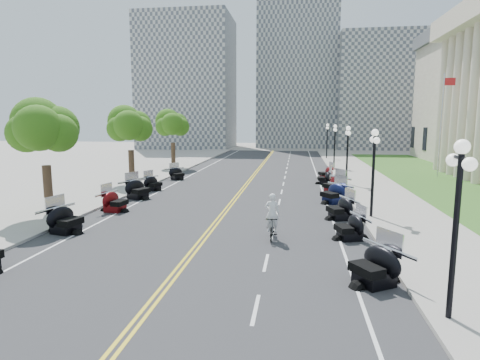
{
  "coord_description": "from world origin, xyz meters",
  "views": [
    {
      "loc": [
        4.32,
        -19.19,
        5.59
      ],
      "look_at": [
        0.94,
        4.57,
        2.0
      ],
      "focal_mm": 30.0,
      "sensor_mm": 36.0,
      "label": 1
    }
  ],
  "objects": [
    {
      "name": "ground",
      "position": [
        0.0,
        0.0,
        0.0
      ],
      "size": [
        160.0,
        160.0,
        0.0
      ],
      "primitive_type": "plane",
      "color": "gray"
    },
    {
      "name": "road",
      "position": [
        0.0,
        10.0,
        0.0
      ],
      "size": [
        16.0,
        90.0,
        0.01
      ],
      "primitive_type": "cube",
      "color": "#333335",
      "rests_on": "ground"
    },
    {
      "name": "centerline_yellow_a",
      "position": [
        -0.12,
        10.0,
        0.01
      ],
      "size": [
        0.12,
        90.0,
        0.0
      ],
      "primitive_type": "cube",
      "color": "yellow",
      "rests_on": "road"
    },
    {
      "name": "centerline_yellow_b",
      "position": [
        0.12,
        10.0,
        0.01
      ],
      "size": [
        0.12,
        90.0,
        0.0
      ],
      "primitive_type": "cube",
      "color": "yellow",
      "rests_on": "road"
    },
    {
      "name": "edge_line_north",
      "position": [
        6.4,
        10.0,
        0.01
      ],
      "size": [
        0.12,
        90.0,
        0.0
      ],
      "primitive_type": "cube",
      "color": "white",
      "rests_on": "road"
    },
    {
      "name": "edge_line_south",
      "position": [
        -6.4,
        10.0,
        0.01
      ],
      "size": [
        0.12,
        90.0,
        0.0
      ],
      "primitive_type": "cube",
      "color": "white",
      "rests_on": "road"
    },
    {
      "name": "lane_dash_4",
      "position": [
        3.2,
        -8.0,
        0.01
      ],
      "size": [
        0.12,
        2.0,
        0.0
      ],
      "primitive_type": "cube",
      "color": "white",
      "rests_on": "road"
    },
    {
      "name": "lane_dash_5",
      "position": [
        3.2,
        -4.0,
        0.01
      ],
      "size": [
        0.12,
        2.0,
        0.0
      ],
      "primitive_type": "cube",
      "color": "white",
      "rests_on": "road"
    },
    {
      "name": "lane_dash_6",
      "position": [
        3.2,
        0.0,
        0.01
      ],
      "size": [
        0.12,
        2.0,
        0.0
      ],
      "primitive_type": "cube",
      "color": "white",
      "rests_on": "road"
    },
    {
      "name": "lane_dash_7",
      "position": [
        3.2,
        4.0,
        0.01
      ],
      "size": [
        0.12,
        2.0,
        0.0
      ],
      "primitive_type": "cube",
      "color": "white",
      "rests_on": "road"
    },
    {
      "name": "lane_dash_8",
      "position": [
        3.2,
        8.0,
        0.01
      ],
      "size": [
        0.12,
        2.0,
        0.0
      ],
      "primitive_type": "cube",
      "color": "white",
      "rests_on": "road"
    },
    {
      "name": "lane_dash_9",
      "position": [
        3.2,
        12.0,
        0.01
      ],
      "size": [
        0.12,
        2.0,
        0.0
      ],
      "primitive_type": "cube",
      "color": "white",
      "rests_on": "road"
    },
    {
      "name": "lane_dash_10",
      "position": [
        3.2,
        16.0,
        0.01
      ],
      "size": [
        0.12,
        2.0,
        0.0
      ],
      "primitive_type": "cube",
      "color": "white",
      "rests_on": "road"
    },
    {
      "name": "lane_dash_11",
      "position": [
        3.2,
        20.0,
        0.01
      ],
      "size": [
        0.12,
        2.0,
        0.0
      ],
      "primitive_type": "cube",
      "color": "white",
      "rests_on": "road"
    },
    {
      "name": "lane_dash_12",
      "position": [
        3.2,
        24.0,
        0.01
      ],
      "size": [
        0.12,
        2.0,
        0.0
      ],
      "primitive_type": "cube",
      "color": "white",
      "rests_on": "road"
    },
    {
      "name": "lane_dash_13",
      "position": [
        3.2,
        28.0,
        0.01
      ],
      "size": [
        0.12,
        2.0,
        0.0
      ],
      "primitive_type": "cube",
      "color": "white",
      "rests_on": "road"
    },
    {
      "name": "lane_dash_14",
      "position": [
        3.2,
        32.0,
        0.01
      ],
      "size": [
        0.12,
        2.0,
        0.0
      ],
      "primitive_type": "cube",
      "color": "white",
      "rests_on": "road"
    },
    {
      "name": "lane_dash_15",
      "position": [
        3.2,
        36.0,
        0.01
      ],
      "size": [
        0.12,
        2.0,
        0.0
      ],
      "primitive_type": "cube",
      "color": "white",
      "rests_on": "road"
    },
    {
      "name": "lane_dash_16",
      "position": [
        3.2,
        40.0,
        0.01
      ],
      "size": [
        0.12,
        2.0,
        0.0
      ],
      "primitive_type": "cube",
      "color": "white",
      "rests_on": "road"
    },
    {
      "name": "lane_dash_17",
      "position": [
        3.2,
        44.0,
        0.01
      ],
      "size": [
        0.12,
        2.0,
        0.0
      ],
      "primitive_type": "cube",
      "color": "white",
      "rests_on": "road"
    },
    {
      "name": "lane_dash_18",
      "position": [
        3.2,
        48.0,
        0.01
      ],
      "size": [
        0.12,
        2.0,
        0.0
      ],
      "primitive_type": "cube",
      "color": "white",
      "rests_on": "road"
    },
    {
      "name": "lane_dash_19",
      "position": [
        3.2,
        52.0,
        0.01
      ],
      "size": [
        0.12,
        2.0,
        0.0
      ],
      "primitive_type": "cube",
      "color": "white",
      "rests_on": "road"
    },
    {
      "name": "sidewalk_north",
      "position": [
        10.5,
        10.0,
        0.07
      ],
      "size": [
        5.0,
        90.0,
        0.15
      ],
      "primitive_type": "cube",
      "color": "#9E9991",
      "rests_on": "ground"
    },
    {
      "name": "sidewalk_south",
      "position": [
        -10.5,
        10.0,
        0.07
      ],
      "size": [
        5.0,
        90.0,
        0.15
      ],
      "primitive_type": "cube",
      "color": "#9E9991",
      "rests_on": "ground"
    },
    {
      "name": "lawn",
      "position": [
        17.5,
        18.0,
        0.05
      ],
      "size": [
        9.0,
        60.0,
        0.1
      ],
      "primitive_type": "cube",
      "color": "#356023",
      "rests_on": "ground"
    },
    {
      "name": "distant_block_a",
      "position": [
        -18.0,
        62.0,
        13.0
      ],
      "size": [
        18.0,
        14.0,
        26.0
      ],
      "primitive_type": "cube",
      "color": "gray",
      "rests_on": "ground"
    },
    {
      "name": "distant_block_b",
      "position": [
        4.0,
        68.0,
        15.0
      ],
      "size": [
        16.0,
        12.0,
        30.0
      ],
      "primitive_type": "cube",
      "color": "gray",
      "rests_on": "ground"
    },
    {
      "name": "distant_block_c",
      "position": [
        22.0,
        65.0,
        11.0
      ],
      "size": [
        20.0,
        14.0,
        22.0
      ],
      "primitive_type": "cube",
      "color": "gray",
      "rests_on": "ground"
    },
    {
      "name": "street_lamp_1",
      "position": [
        8.6,
        -8.0,
        2.6
      ],
      "size": [
        0.5,
        1.2,
        4.9
      ],
      "primitive_type": null,
      "color": "black",
      "rests_on": "sidewalk_north"
    },
    {
      "name": "street_lamp_2",
      "position": [
        8.6,
        4.0,
        2.6
      ],
      "size": [
        0.5,
        1.2,
        4.9
      ],
      "primitive_type": null,
      "color": "black",
      "rests_on": "sidewalk_north"
    },
    {
      "name": "street_lamp_3",
      "position": [
        8.6,
        16.0,
        2.6
      ],
      "size": [
        0.5,
        1.2,
        4.9
      ],
      "primitive_type": null,
      "color": "black",
      "rests_on": "sidewalk_north"
    },
    {
      "name": "street_lamp_4",
      "position": [
        8.6,
        28.0,
        2.6
      ],
      "size": [
        0.5,
        1.2,
        4.9
      ],
      "primitive_type": null,
      "color": "black",
      "rests_on": "sidewalk_north"
    },
    {
      "name": "street_lamp_5",
      "position": [
        8.6,
        40.0,
        2.6
      ],
      "size": [
        0.5,
        1.2,
        4.9
      ],
      "primitive_type": null,
      "color": "black",
      "rests_on": "sidewalk_north"
    },
    {
      "name": "flagpole",
      "position": [
        18.0,
        22.0,
        5.0
      ],
      "size": [
        1.1,
        0.2,
        10.0
      ],
      "primitive_type": null,
      "color": "silver",
      "rests_on": "ground"
    },
    {
      "name": "tree_2",
      "position": [
        -10.0,
        2.0,
        4.75
      ],
      "size": [
        4.8,
        4.8,
        9.2
      ],
      "primitive_type": null,
      "color": "#235619",
      "rests_on": "sidewalk_south"
    },
    {
      "name": "tree_3",
      "position": [
        -10.0,
        14.0,
        4.75
      ],
      "size": [
        4.8,
        4.8,
        9.2
      ],
      "primitive_type": null,
      "color": "#235619",
      "rests_on": "sidewalk_south"
    },
    {
      "name": "tree_4",
      "position": [
        -10.0,
        26.0,
        4.75
      ],
      "size": [
        4.8,
        4.8,
        9.2
      ],
      "primitive_type": null,
      "color": "#235619",
      "rests_on": "sidewalk_south"
    },
    {
      "name": "motorcycle_n_4",
      "position": [
        7.02,
        -5.61,
        0.75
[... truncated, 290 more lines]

